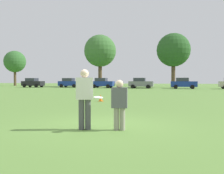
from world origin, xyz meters
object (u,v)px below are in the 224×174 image
at_px(parked_car_near_left, 33,83).
at_px(parked_car_mid_left, 69,83).
at_px(frisbee, 98,97).
at_px(parked_car_center, 102,83).
at_px(player_thrower, 85,96).
at_px(parked_car_mid_right, 141,83).
at_px(traffic_cone, 101,98).
at_px(parked_car_near_right, 183,83).
at_px(player_defender, 119,102).

xyz_separation_m(parked_car_near_left, parked_car_mid_left, (7.25, 1.28, 0.00)).
bearing_deg(frisbee, parked_car_center, 106.84).
bearing_deg(parked_car_center, frisbee, -73.16).
relative_size(player_thrower, parked_car_center, 0.42).
bearing_deg(parked_car_near_left, frisbee, -55.04).
relative_size(player_thrower, parked_car_near_left, 0.42).
height_order(player_thrower, parked_car_mid_right, parked_car_mid_right).
distance_m(traffic_cone, parked_car_mid_right, 26.59).
bearing_deg(frisbee, parked_car_mid_right, 96.12).
bearing_deg(parked_car_near_left, parked_car_near_right, -0.98).
distance_m(parked_car_near_left, parked_car_mid_right, 21.38).
distance_m(player_defender, parked_car_center, 37.79).
relative_size(player_thrower, player_defender, 1.21).
xyz_separation_m(frisbee, parked_car_near_right, (3.28, 35.59, -0.04)).
xyz_separation_m(parked_car_near_left, parked_car_near_right, (28.51, -0.49, 0.00)).
distance_m(parked_car_mid_right, parked_car_near_right, 7.15).
bearing_deg(parked_car_near_right, parked_car_center, 177.03).
bearing_deg(player_thrower, parked_car_mid_left, 115.21).
bearing_deg(parked_car_near_left, player_thrower, -55.41).
xyz_separation_m(traffic_cone, parked_car_center, (-8.14, 26.96, 0.69)).
xyz_separation_m(frisbee, parked_car_mid_right, (-3.85, 35.94, -0.04)).
height_order(parked_car_center, parked_car_mid_right, same).
xyz_separation_m(traffic_cone, parked_car_near_right, (6.14, 26.22, 0.69)).
xyz_separation_m(parked_car_near_left, parked_car_mid_right, (21.38, -0.14, 0.00)).
bearing_deg(player_thrower, parked_car_near_right, 83.94).
bearing_deg(traffic_cone, parked_car_center, 106.80).
bearing_deg(parked_car_near_right, frisbee, -95.27).
bearing_deg(player_defender, parked_car_near_left, 125.79).
relative_size(parked_car_mid_left, parked_car_near_right, 1.00).
bearing_deg(player_thrower, player_defender, 9.40).
bearing_deg(parked_car_mid_left, frisbee, -64.30).
bearing_deg(traffic_cone, parked_car_near_left, 129.95).
bearing_deg(traffic_cone, parked_car_near_right, 76.81).
height_order(frisbee, parked_car_center, parked_car_center).
bearing_deg(parked_car_near_right, parked_car_mid_left, 175.25).
xyz_separation_m(frisbee, parked_car_near_left, (-25.23, 36.08, -0.04)).
height_order(parked_car_mid_right, parked_car_near_right, same).
distance_m(frisbee, parked_car_mid_left, 41.46).
bearing_deg(parked_car_mid_right, player_defender, -82.98).
bearing_deg(parked_car_near_left, parked_car_center, 1.01).
distance_m(player_thrower, parked_car_center, 37.65).
height_order(player_thrower, parked_car_mid_left, parked_car_mid_left).
relative_size(parked_car_near_left, parked_car_mid_left, 1.00).
distance_m(parked_car_center, parked_car_mid_right, 7.15).
bearing_deg(player_defender, parked_car_mid_left, 116.57).
xyz_separation_m(player_defender, parked_car_mid_left, (-18.51, 37.01, 0.12)).
bearing_deg(parked_car_near_left, parked_car_mid_left, 9.98).
relative_size(parked_car_mid_left, parked_car_center, 1.00).
xyz_separation_m(parked_car_center, parked_car_near_right, (14.28, -0.74, 0.00)).
distance_m(traffic_cone, parked_car_near_left, 34.84).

